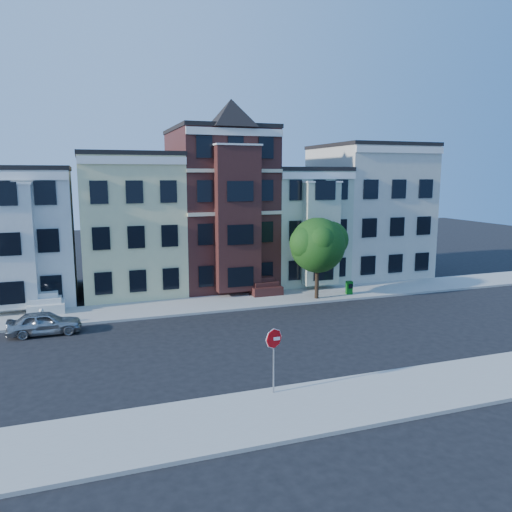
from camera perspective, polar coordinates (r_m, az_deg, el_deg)
name	(u,v)px	position (r m, az deg, el deg)	size (l,w,h in m)	color
ground	(291,337)	(27.47, 3.96, -9.25)	(120.00, 120.00, 0.00)	black
far_sidewalk	(245,301)	(34.64, -1.27, -5.17)	(60.00, 4.00, 0.15)	#9E9B93
near_sidewalk	(371,397)	(20.85, 12.98, -15.46)	(60.00, 4.00, 0.15)	#9E9B93
house_white	(13,236)	(38.92, -26.03, 2.11)	(8.00, 9.00, 9.00)	silver
house_yellow	(130,225)	(38.74, -14.25, 3.48)	(7.00, 9.00, 10.00)	beige
house_brown	(219,209)	(39.87, -4.20, 5.34)	(7.00, 9.00, 12.00)	#3C1A17
house_green	(294,225)	(42.15, 4.40, 3.51)	(6.00, 9.00, 9.00)	#A9B79C
house_cream	(367,212)	(45.32, 12.58, 4.98)	(8.00, 9.00, 11.00)	beige
street_tree	(318,249)	(34.69, 7.04, 0.81)	(6.02, 6.02, 7.01)	#225217
parked_car	(44,323)	(30.04, -23.02, -7.05)	(1.55, 3.86, 1.31)	#9A9DA0
newspaper_box	(349,288)	(36.90, 10.60, -3.56)	(0.42, 0.38, 0.94)	#0C5B13
fire_hydrant	(42,318)	(31.54, -23.26, -6.55)	(0.27, 0.27, 0.76)	silver
stop_sign	(274,357)	(20.02, 2.03, -11.43)	(0.82, 0.11, 2.98)	#BC0308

